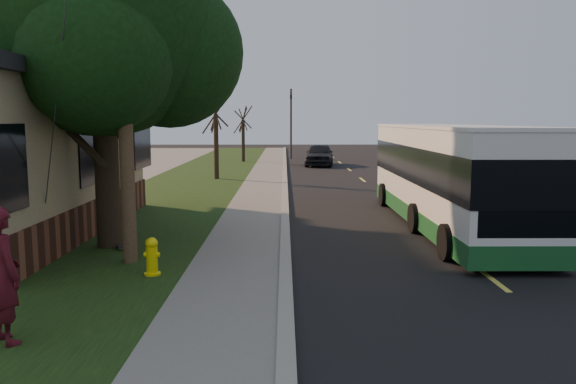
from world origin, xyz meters
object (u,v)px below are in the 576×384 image
object	(u,v)px
bare_tree_near	(216,138)
skateboard_main	(122,244)
dumpster	(29,184)
traffic_signal	(291,119)
transit_bus	(448,173)
distant_car	(319,154)
leafy_tree	(104,28)
skateboarder	(3,275)
fire_hydrant	(152,256)
utility_pole	(122,42)
bare_tree_far	(243,135)

from	to	relation	value
bare_tree_near	skateboard_main	size ratio (longest dim) A/B	4.90
skateboard_main	dumpster	distance (m)	9.25
traffic_signal	transit_bus	distance (m)	29.10
bare_tree_near	distant_car	world-z (taller)	bare_tree_near
traffic_signal	skateboard_main	xyz separation A→B (m)	(-4.39, -31.58, -3.03)
leafy_tree	bare_tree_near	xyz separation A→B (m)	(0.67, 15.35, -3.02)
bare_tree_near	skateboarder	bearing A→B (deg)	-90.79
leafy_tree	transit_bus	size ratio (longest dim) A/B	0.72
leafy_tree	traffic_signal	distance (m)	31.76
dumpster	fire_hydrant	bearing A→B (deg)	-55.24
bare_tree_near	traffic_signal	xyz separation A→B (m)	(4.00, 16.00, 1.01)
skateboarder	dumpster	distance (m)	14.30
dumpster	traffic_signal	bearing A→B (deg)	67.73
fire_hydrant	utility_pole	bearing A→B (deg)	125.38
transit_bus	dumpster	world-z (taller)	transit_bus
leafy_tree	utility_pole	bearing A→B (deg)	-62.40
bare_tree_near	bare_tree_far	size ratio (longest dim) A/B	1.07
transit_bus	skateboarder	bearing A→B (deg)	-134.55
utility_pole	skateboard_main	world-z (taller)	utility_pole
fire_hydrant	skateboarder	distance (m)	3.60
bare_tree_near	transit_bus	bearing A→B (deg)	-57.42
skateboarder	skateboard_main	bearing A→B (deg)	-48.32
utility_pole	skateboard_main	size ratio (longest dim) A/B	10.33
distant_car	leafy_tree	bearing A→B (deg)	-98.67
leafy_tree	dumpster	xyz separation A→B (m)	(-5.24, 7.16, -4.42)
traffic_signal	distant_car	size ratio (longest dim) A/B	1.24
bare_tree_near	skateboard_main	bearing A→B (deg)	-91.43
bare_tree_far	skateboard_main	size ratio (longest dim) A/B	4.59
fire_hydrant	transit_bus	size ratio (longest dim) A/B	0.07
bare_tree_far	transit_bus	xyz separation A→B (m)	(7.65, -24.76, -0.45)
dumpster	distant_car	world-z (taller)	distant_car
skateboard_main	distant_car	xyz separation A→B (m)	(6.22, 24.68, 0.63)
transit_bus	dumpster	xyz separation A→B (m)	(-14.06, 4.57, -0.81)
leafy_tree	skateboarder	xyz separation A→B (m)	(0.38, -5.99, -4.16)
fire_hydrant	bare_tree_near	bearing A→B (deg)	92.86
skateboarder	transit_bus	bearing A→B (deg)	-93.81
transit_bus	distant_car	distance (m)	21.99
leafy_tree	fire_hydrant	bearing A→B (deg)	-59.33
fire_hydrant	leafy_tree	size ratio (longest dim) A/B	0.09
utility_pole	skateboard_main	distance (m)	4.76
fire_hydrant	bare_tree_near	distance (m)	18.10
traffic_signal	skateboarder	world-z (taller)	traffic_signal
utility_pole	traffic_signal	size ratio (longest dim) A/B	1.65
fire_hydrant	bare_tree_near	xyz separation A→B (m)	(-0.90, 18.00, 1.72)
utility_pole	skateboarder	xyz separation A→B (m)	(-0.49, -4.34, -3.63)
fire_hydrant	traffic_signal	world-z (taller)	traffic_signal
leafy_tree	bare_tree_near	bearing A→B (deg)	87.50
utility_pole	dumpster	xyz separation A→B (m)	(-6.10, 8.82, -3.88)
leafy_tree	transit_bus	xyz separation A→B (m)	(8.83, 2.59, -3.61)
distant_car	traffic_signal	bearing A→B (deg)	111.12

